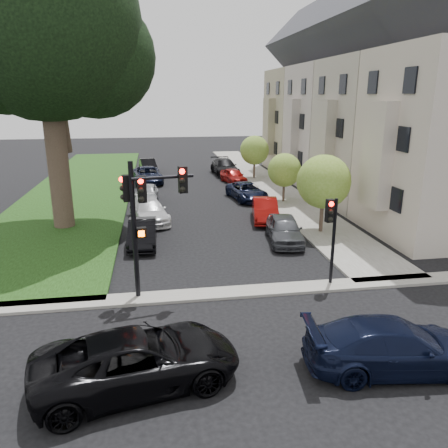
{
  "coord_description": "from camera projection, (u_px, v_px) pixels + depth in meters",
  "views": [
    {
      "loc": [
        -2.95,
        -13.48,
        7.54
      ],
      "look_at": [
        0.0,
        5.0,
        2.0
      ],
      "focal_mm": 35.0,
      "sensor_mm": 36.0,
      "label": 1
    }
  ],
  "objects": [
    {
      "name": "grass_strip",
      "position": [
        83.0,
        188.0,
        36.7
      ],
      "size": [
        8.0,
        44.0,
        0.12
      ],
      "primitive_type": "cube",
      "color": "black",
      "rests_on": "ground"
    },
    {
      "name": "house_c",
      "position": [
        335.0,
        103.0,
        37.05
      ],
      "size": [
        7.7,
        7.55,
        15.97
      ],
      "color": "#A09A96",
      "rests_on": "ground"
    },
    {
      "name": "house_b",
      "position": [
        379.0,
        104.0,
        29.94
      ],
      "size": [
        7.7,
        7.55,
        15.97
      ],
      "color": "gray",
      "rests_on": "ground"
    },
    {
      "name": "small_tree_c",
      "position": [
        254.0,
        150.0,
        40.18
      ],
      "size": [
        2.67,
        2.67,
        4.01
      ],
      "color": "#33281D",
      "rests_on": "ground"
    },
    {
      "name": "car_parked_0",
      "position": [
        284.0,
        229.0,
        23.12
      ],
      "size": [
        2.26,
        4.4,
        1.43
      ],
      "primitive_type": "imported",
      "rotation": [
        0.0,
        0.0,
        -0.14
      ],
      "color": "#3F4247",
      "rests_on": "ground"
    },
    {
      "name": "small_tree_b",
      "position": [
        284.0,
        170.0,
        31.16
      ],
      "size": [
        2.4,
        2.4,
        3.6
      ],
      "color": "#33281D",
      "rests_on": "ground"
    },
    {
      "name": "car_cross_far",
      "position": [
        394.0,
        346.0,
        12.33
      ],
      "size": [
        5.26,
        2.57,
        1.47
      ],
      "primitive_type": "imported",
      "rotation": [
        0.0,
        0.0,
        1.47
      ],
      "color": "black",
      "rests_on": "ground"
    },
    {
      "name": "car_parked_6",
      "position": [
        149.0,
        211.0,
        26.89
      ],
      "size": [
        2.82,
        5.04,
        1.38
      ],
      "primitive_type": "imported",
      "rotation": [
        0.0,
        0.0,
        0.2
      ],
      "color": "silver",
      "rests_on": "ground"
    },
    {
      "name": "sidewalk_right",
      "position": [
        265.0,
        182.0,
        39.08
      ],
      "size": [
        3.5,
        44.0,
        0.12
      ],
      "primitive_type": "cube",
      "color": "gray",
      "rests_on": "ground"
    },
    {
      "name": "sidewalk_cross",
      "position": [
        236.0,
        292.0,
        17.23
      ],
      "size": [
        60.0,
        1.0,
        0.12
      ],
      "primitive_type": "cube",
      "color": "gray",
      "rests_on": "ground"
    },
    {
      "name": "eucalyptus",
      "position": [
        41.0,
        23.0,
        22.66
      ],
      "size": [
        11.53,
        10.46,
        16.33
      ],
      "color": "#33281D",
      "rests_on": "ground"
    },
    {
      "name": "traffic_signal_secondary",
      "position": [
        332.0,
        226.0,
        17.29
      ],
      "size": [
        0.47,
        0.38,
        3.67
      ],
      "color": "black",
      "rests_on": "ground"
    },
    {
      "name": "car_parked_2",
      "position": [
        247.0,
        191.0,
        32.57
      ],
      "size": [
        2.76,
        4.84,
        1.27
      ],
      "primitive_type": "imported",
      "rotation": [
        0.0,
        0.0,
        0.15
      ],
      "color": "black",
      "rests_on": "ground"
    },
    {
      "name": "car_parked_9",
      "position": [
        148.0,
        166.0,
        44.19
      ],
      "size": [
        1.99,
        4.3,
        1.36
      ],
      "primitive_type": "imported",
      "rotation": [
        0.0,
        0.0,
        0.14
      ],
      "color": "black",
      "rests_on": "ground"
    },
    {
      "name": "car_parked_1",
      "position": [
        265.0,
        210.0,
        27.12
      ],
      "size": [
        2.2,
        4.4,
        1.39
      ],
      "primitive_type": "imported",
      "rotation": [
        0.0,
        0.0,
        -0.18
      ],
      "color": "maroon",
      "rests_on": "ground"
    },
    {
      "name": "car_parked_7",
      "position": [
        147.0,
        194.0,
        31.68
      ],
      "size": [
        1.77,
        4.03,
        1.35
      ],
      "primitive_type": "imported",
      "rotation": [
        0.0,
        0.0,
        -0.05
      ],
      "color": "#999BA0",
      "rests_on": "ground"
    },
    {
      "name": "car_parked_4",
      "position": [
        225.0,
        167.0,
        42.79
      ],
      "size": [
        2.45,
        5.39,
        1.53
      ],
      "primitive_type": "imported",
      "rotation": [
        0.0,
        0.0,
        0.06
      ],
      "color": "black",
      "rests_on": "ground"
    },
    {
      "name": "car_parked_5",
      "position": [
        143.0,
        233.0,
        22.63
      ],
      "size": [
        1.49,
        4.09,
        1.34
      ],
      "primitive_type": "imported",
      "rotation": [
        0.0,
        0.0,
        -0.02
      ],
      "color": "black",
      "rests_on": "ground"
    },
    {
      "name": "house_d",
      "position": [
        306.0,
        101.0,
        44.15
      ],
      "size": [
        7.7,
        7.55,
        15.97
      ],
      "color": "#9C9678",
      "rests_on": "ground"
    },
    {
      "name": "ground",
      "position": [
        246.0,
        318.0,
        15.35
      ],
      "size": [
        140.0,
        140.0,
        0.0
      ],
      "primitive_type": "plane",
      "color": "black",
      "rests_on": "ground"
    },
    {
      "name": "car_cross_near",
      "position": [
        138.0,
        360.0,
        11.64
      ],
      "size": [
        5.89,
        3.6,
        1.53
      ],
      "primitive_type": "imported",
      "rotation": [
        0.0,
        0.0,
        1.78
      ],
      "color": "black",
      "rests_on": "ground"
    },
    {
      "name": "traffic_signal_main",
      "position": [
        145.0,
        206.0,
        15.92
      ],
      "size": [
        2.6,
        0.69,
        5.31
      ],
      "color": "black",
      "rests_on": "ground"
    },
    {
      "name": "small_tree_a",
      "position": [
        324.0,
        182.0,
        23.99
      ],
      "size": [
        2.97,
        2.97,
        4.46
      ],
      "color": "#33281D",
      "rests_on": "ground"
    },
    {
      "name": "car_parked_3",
      "position": [
        234.0,
        176.0,
        38.75
      ],
      "size": [
        2.22,
        4.03,
        1.3
      ],
      "primitive_type": "imported",
      "rotation": [
        0.0,
        0.0,
        0.19
      ],
      "color": "maroon",
      "rests_on": "ground"
    },
    {
      "name": "car_parked_8",
      "position": [
        148.0,
        175.0,
        38.82
      ],
      "size": [
        2.88,
        5.37,
        1.43
      ],
      "primitive_type": "imported",
      "rotation": [
        0.0,
        0.0,
        0.1
      ],
      "color": "black",
      "rests_on": "ground"
    }
  ]
}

